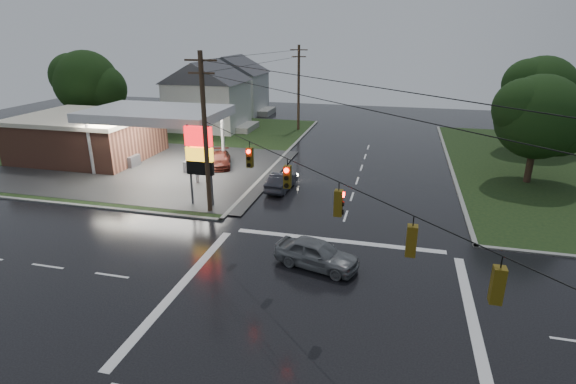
% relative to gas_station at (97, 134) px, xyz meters
% --- Properties ---
extents(ground, '(120.00, 120.00, 0.00)m').
position_rel_gas_station_xyz_m(ground, '(25.68, -19.70, -2.55)').
color(ground, black).
rests_on(ground, ground).
extents(grass_nw, '(36.00, 36.00, 0.08)m').
position_rel_gas_station_xyz_m(grass_nw, '(-0.32, 6.30, -2.51)').
color(grass_nw, black).
rests_on(grass_nw, ground).
extents(gas_station, '(26.20, 18.00, 5.60)m').
position_rel_gas_station_xyz_m(gas_station, '(0.00, 0.00, 0.00)').
color(gas_station, '#2D2D2D').
rests_on(gas_station, ground).
extents(pylon_sign, '(2.00, 0.35, 6.00)m').
position_rel_gas_station_xyz_m(pylon_sign, '(15.18, -9.20, 1.46)').
color(pylon_sign, '#59595E').
rests_on(pylon_sign, ground).
extents(utility_pole_nw, '(2.20, 0.32, 11.00)m').
position_rel_gas_station_xyz_m(utility_pole_nw, '(16.18, -10.20, 3.17)').
color(utility_pole_nw, '#382619').
rests_on(utility_pole_nw, ground).
extents(utility_pole_n, '(2.20, 0.32, 10.50)m').
position_rel_gas_station_xyz_m(utility_pole_n, '(16.18, 18.30, 2.92)').
color(utility_pole_n, '#382619').
rests_on(utility_pole_n, ground).
extents(traffic_signals, '(26.87, 26.87, 1.47)m').
position_rel_gas_station_xyz_m(traffic_signals, '(25.69, -19.72, 3.93)').
color(traffic_signals, black).
rests_on(traffic_signals, ground).
extents(house_near, '(11.05, 8.48, 8.60)m').
position_rel_gas_station_xyz_m(house_near, '(4.73, 16.30, 1.86)').
color(house_near, silver).
rests_on(house_near, ground).
extents(house_far, '(11.05, 8.48, 8.60)m').
position_rel_gas_station_xyz_m(house_far, '(3.73, 28.30, 1.86)').
color(house_far, silver).
rests_on(house_far, ground).
extents(tree_nw_behind, '(8.93, 7.60, 10.00)m').
position_rel_gas_station_xyz_m(tree_nw_behind, '(-8.17, 10.29, 3.63)').
color(tree_nw_behind, black).
rests_on(tree_nw_behind, ground).
extents(tree_ne_near, '(7.99, 6.80, 8.98)m').
position_rel_gas_station_xyz_m(tree_ne_near, '(39.82, 2.29, 3.01)').
color(tree_ne_near, black).
rests_on(tree_ne_near, ground).
extents(tree_ne_far, '(8.46, 7.20, 9.80)m').
position_rel_gas_station_xyz_m(tree_ne_far, '(42.83, 14.29, 3.63)').
color(tree_ne_far, black).
rests_on(tree_ne_far, ground).
extents(car_north, '(1.79, 4.36, 1.40)m').
position_rel_gas_station_xyz_m(car_north, '(19.92, -4.44, -1.85)').
color(car_north, '#23242B').
rests_on(car_north, ground).
extents(car_crossing, '(4.99, 3.05, 1.59)m').
position_rel_gas_station_xyz_m(car_crossing, '(25.01, -16.15, -1.75)').
color(car_crossing, slate).
rests_on(car_crossing, ground).
extents(car_pump, '(3.37, 4.97, 1.34)m').
position_rel_gas_station_xyz_m(car_pump, '(12.68, 0.43, -1.88)').
color(car_pump, '#4F1A12').
rests_on(car_pump, ground).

